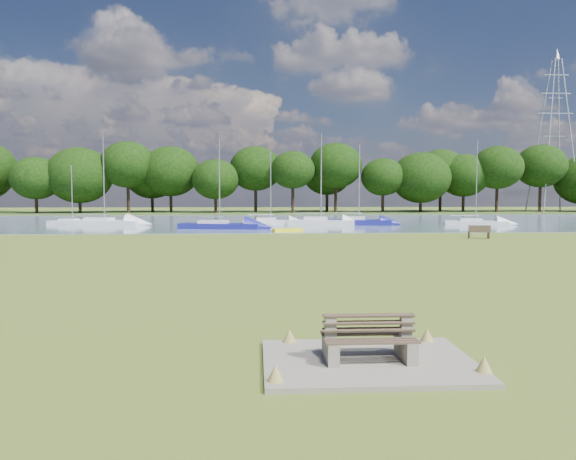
{
  "coord_description": "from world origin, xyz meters",
  "views": [
    {
      "loc": [
        -2.22,
        -24.94,
        3.43
      ],
      "look_at": [
        -0.94,
        -2.0,
        1.91
      ],
      "focal_mm": 35.0,
      "sensor_mm": 36.0,
      "label": 1
    }
  ],
  "objects": [
    {
      "name": "sailboat_5",
      "position": [
        -18.27,
        34.89,
        0.52
      ],
      "size": [
        8.12,
        3.82,
        9.75
      ],
      "rotation": [
        0.0,
        0.0,
        -0.22
      ],
      "color": "silver",
      "rests_on": "river"
    },
    {
      "name": "sailboat_0",
      "position": [
        20.83,
        33.0,
        0.47
      ],
      "size": [
        6.6,
        3.38,
        8.92
      ],
      "rotation": [
        0.0,
        0.0,
        -0.26
      ],
      "color": "silver",
      "rests_on": "river"
    },
    {
      "name": "sailboat_1",
      "position": [
        -21.75,
        35.53,
        0.44
      ],
      "size": [
        5.49,
        2.82,
        6.25
      ],
      "rotation": [
        0.0,
        0.0,
        -0.27
      ],
      "color": "silver",
      "rests_on": "river"
    },
    {
      "name": "concrete_pad",
      "position": [
        0.0,
        -14.0,
        0.05
      ],
      "size": [
        4.2,
        3.2,
        0.1
      ],
      "primitive_type": "cube",
      "color": "gray",
      "rests_on": "ground"
    },
    {
      "name": "bench_pair",
      "position": [
        -0.0,
        -14.0,
        0.5
      ],
      "size": [
        1.83,
        1.08,
        0.99
      ],
      "rotation": [
        0.0,
        0.0,
        0.0
      ],
      "color": "gray",
      "rests_on": "concrete_pad"
    },
    {
      "name": "kayak",
      "position": [
        0.51,
        24.0,
        0.19
      ],
      "size": [
        2.76,
        1.54,
        0.27
      ],
      "primitive_type": "cube",
      "rotation": [
        0.0,
        0.0,
        0.36
      ],
      "color": "#FFEF0F",
      "rests_on": "river"
    },
    {
      "name": "ground",
      "position": [
        0.0,
        0.0,
        0.0
      ],
      "size": [
        220.0,
        220.0,
        0.0
      ],
      "primitive_type": "plane",
      "color": "olive"
    },
    {
      "name": "sailboat_3",
      "position": [
        -0.79,
        34.87,
        0.49
      ],
      "size": [
        5.97,
        1.68,
        7.74
      ],
      "rotation": [
        0.0,
        0.0,
        0.0
      ],
      "color": "silver",
      "rests_on": "river"
    },
    {
      "name": "sailboat_2",
      "position": [
        4.47,
        33.77,
        0.57
      ],
      "size": [
        7.24,
        3.15,
        9.58
      ],
      "rotation": [
        0.0,
        0.0,
        -0.17
      ],
      "color": "silver",
      "rests_on": "river"
    },
    {
      "name": "river",
      "position": [
        0.0,
        42.0,
        0.0
      ],
      "size": [
        220.0,
        40.0,
        0.1
      ],
      "primitive_type": "cube",
      "color": "slate",
      "rests_on": "ground"
    },
    {
      "name": "pylon",
      "position": [
        49.24,
        70.0,
        17.58
      ],
      "size": [
        6.39,
        4.48,
        27.89
      ],
      "color": "#A7AAB1",
      "rests_on": "far_bank"
    },
    {
      "name": "riverbank_bench",
      "position": [
        14.52,
        16.31,
        0.51
      ],
      "size": [
        1.69,
        0.79,
        1.01
      ],
      "rotation": [
        0.0,
        0.0,
        -0.19
      ],
      "color": "brown",
      "rests_on": "ground"
    },
    {
      "name": "far_bank",
      "position": [
        0.0,
        72.0,
        0.0
      ],
      "size": [
        220.0,
        20.0,
        0.4
      ],
      "primitive_type": "cube",
      "color": "#4C6626",
      "rests_on": "ground"
    },
    {
      "name": "sailboat_4",
      "position": [
        8.45,
        33.5,
        0.57
      ],
      "size": [
        6.88,
        2.95,
        8.48
      ],
      "rotation": [
        0.0,
        0.0,
        -0.17
      ],
      "color": "navy",
      "rests_on": "river"
    },
    {
      "name": "tree_line",
      "position": [
        -2.26,
        68.0,
        6.96
      ],
      "size": [
        138.55,
        9.7,
        11.74
      ],
      "color": "black",
      "rests_on": "far_bank"
    },
    {
      "name": "sailboat_6",
      "position": [
        -5.8,
        28.33,
        0.51
      ],
      "size": [
        7.91,
        3.61,
        8.48
      ],
      "rotation": [
        0.0,
        0.0,
        -0.2
      ],
      "color": "navy",
      "rests_on": "river"
    }
  ]
}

